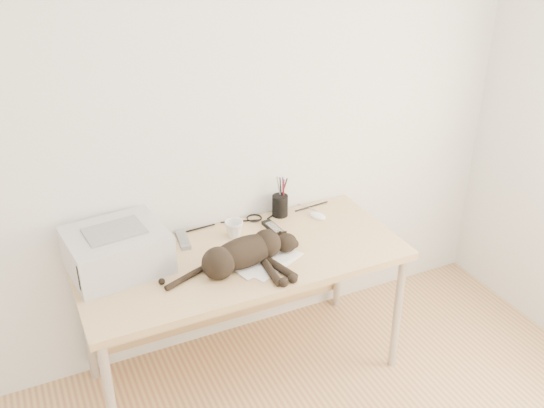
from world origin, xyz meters
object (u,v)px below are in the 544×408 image
printer (117,250)px  mouse (318,214)px  desk (236,269)px  mug (234,229)px  pen_cup (280,205)px  cat (241,255)px

printer → mouse: bearing=2.1°
desk → printer: (-0.57, 0.06, 0.23)m
mug → pen_cup: size_ratio=0.43×
desk → mouse: mouse is taller
cat → pen_cup: 0.55m
printer → pen_cup: 0.93m
desk → printer: 0.62m
mouse → cat: bearing=-173.0°
pen_cup → mouse: pen_cup is taller
desk → pen_cup: 0.45m
mug → mouse: 0.49m
mug → pen_cup: 0.33m
mug → pen_cup: (0.31, 0.11, 0.02)m
mug → pen_cup: pen_cup is taller
printer → cat: size_ratio=0.68×
cat → mouse: (0.57, 0.29, -0.05)m
printer → mug: bearing=3.6°
printer → pen_cup: size_ratio=2.15×
mug → mouse: mug is taller
desk → pen_cup: (0.35, 0.20, 0.20)m
printer → mouse: printer is taller
desk → cat: size_ratio=2.28×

